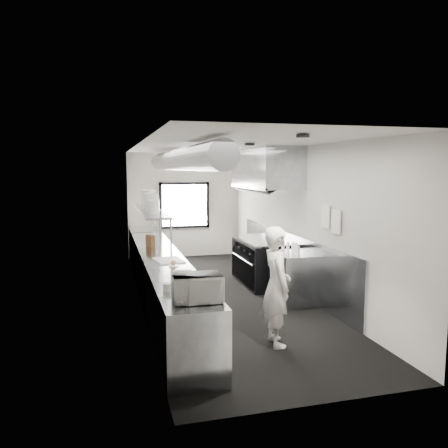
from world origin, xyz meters
TOP-DOWN VIEW (x-y plane):
  - floor at (0.00, 0.00)m, footprint 3.00×8.00m
  - ceiling at (0.00, 0.00)m, footprint 3.00×8.00m
  - wall_back at (0.00, 4.00)m, footprint 3.00×0.02m
  - wall_front at (0.00, -4.00)m, footprint 3.00×0.02m
  - wall_left at (-1.50, 0.00)m, footprint 0.02×8.00m
  - wall_right at (1.50, 0.00)m, footprint 0.02×8.00m
  - wall_cladding at (1.48, 0.30)m, footprint 0.03×5.50m
  - hvac_duct at (-0.70, 0.40)m, footprint 0.40×6.40m
  - service_window at (0.00, 3.96)m, footprint 1.36×0.05m
  - exhaust_hood at (1.10, 0.70)m, footprint 0.81×2.20m
  - prep_counter at (-1.15, -0.50)m, footprint 0.70×6.00m
  - pass_shelf at (-1.19, 1.00)m, footprint 0.45×3.00m
  - range at (1.04, 0.70)m, footprint 0.88×1.60m
  - bottle_station at (1.15, -0.70)m, footprint 0.65×0.80m
  - far_work_table at (-1.15, 3.20)m, footprint 0.70×1.20m
  - notice_sheet_a at (1.47, -1.20)m, footprint 0.02×0.28m
  - notice_sheet_b at (1.47, -1.55)m, footprint 0.02×0.28m
  - line_cook at (0.14, -2.39)m, footprint 0.42×0.61m
  - microwave at (-1.09, -3.08)m, footprint 0.52×0.40m
  - deli_tub_a at (-1.27, -2.84)m, footprint 0.19×0.19m
  - deli_tub_b at (-1.35, -2.56)m, footprint 0.15×0.15m
  - newspaper at (-1.02, -1.69)m, footprint 0.32×0.38m
  - small_plate at (-1.08, -1.20)m, footprint 0.21×0.21m
  - pastry at (-1.08, -1.20)m, footprint 0.08×0.08m
  - cutting_board at (-1.09, -0.77)m, footprint 0.49×0.61m
  - knife_block at (-1.25, 0.63)m, footprint 0.17×0.23m
  - plate_stack_a at (-1.22, 0.27)m, footprint 0.27×0.27m
  - plate_stack_b at (-1.21, 0.68)m, footprint 0.31×0.31m
  - plate_stack_c at (-1.21, 1.33)m, footprint 0.28×0.28m
  - plate_stack_d at (-1.20, 1.77)m, footprint 0.27×0.27m
  - squeeze_bottle_a at (1.09, -0.98)m, footprint 0.07×0.07m
  - squeeze_bottle_b at (1.12, -0.82)m, footprint 0.07×0.07m
  - squeeze_bottle_c at (1.12, -0.71)m, footprint 0.08×0.08m
  - squeeze_bottle_d at (1.08, -0.56)m, footprint 0.07×0.07m
  - squeeze_bottle_e at (1.07, -0.36)m, footprint 0.07×0.07m

SIDE VIEW (x-z plane):
  - floor at x=0.00m, z-range -0.01..0.01m
  - prep_counter at x=-1.15m, z-range 0.00..0.90m
  - bottle_station at x=1.15m, z-range 0.00..0.90m
  - far_work_table at x=-1.15m, z-range 0.00..0.90m
  - range at x=1.04m, z-range 0.00..0.94m
  - wall_cladding at x=1.48m, z-range 0.00..1.10m
  - line_cook at x=0.14m, z-range 0.00..1.63m
  - newspaper at x=-1.02m, z-range 0.90..0.91m
  - small_plate at x=-1.08m, z-range 0.90..0.91m
  - cutting_board at x=-1.09m, z-range 0.90..0.92m
  - deli_tub_b at x=-1.35m, z-range 0.90..1.00m
  - deli_tub_a at x=-1.27m, z-range 0.90..1.00m
  - pastry at x=-1.08m, z-range 0.91..1.00m
  - squeeze_bottle_d at x=1.08m, z-range 0.90..1.07m
  - squeeze_bottle_e at x=1.07m, z-range 0.90..1.07m
  - squeeze_bottle_a at x=1.09m, z-range 0.90..1.08m
  - squeeze_bottle_c at x=1.12m, z-range 0.90..1.09m
  - squeeze_bottle_b at x=1.12m, z-range 0.90..1.10m
  - knife_block at x=-1.25m, z-range 0.90..1.13m
  - microwave at x=-1.09m, z-range 0.90..1.21m
  - service_window at x=0.00m, z-range 0.77..2.02m
  - wall_back at x=0.00m, z-range 0.00..2.80m
  - wall_front at x=0.00m, z-range 0.00..2.80m
  - wall_left at x=-1.50m, z-range 0.00..2.80m
  - wall_right at x=1.50m, z-range 0.00..2.80m
  - pass_shelf at x=-1.19m, z-range 1.20..1.88m
  - notice_sheet_b at x=1.47m, z-range 1.36..1.74m
  - notice_sheet_a at x=1.47m, z-range 1.41..1.79m
  - plate_stack_a at x=-1.22m, z-range 1.57..1.82m
  - plate_stack_b at x=-1.21m, z-range 1.57..1.91m
  - plate_stack_d at x=-1.20m, z-range 1.57..1.94m
  - plate_stack_c at x=-1.21m, z-range 1.57..1.95m
  - exhaust_hood at x=1.10m, z-range 1.95..2.83m
  - hvac_duct at x=-0.70m, z-range 2.35..2.75m
  - ceiling at x=0.00m, z-range 2.79..2.80m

